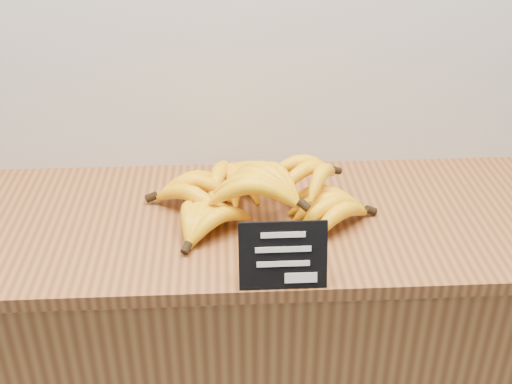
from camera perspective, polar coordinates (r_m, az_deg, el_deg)
name	(u,v)px	position (r m, az deg, el deg)	size (l,w,h in m)	color
counter	(255,369)	(1.75, -0.09, -15.44)	(1.46, 0.50, 0.90)	#925E2F
counter_top	(255,221)	(1.45, -0.10, -2.57)	(1.46, 0.54, 0.03)	brown
chalkboard_sign	(283,256)	(1.21, 2.42, -5.67)	(0.17, 0.01, 0.13)	black
banana_pile	(253,193)	(1.43, -0.23, -0.10)	(0.51, 0.37, 0.13)	#FFBD0A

